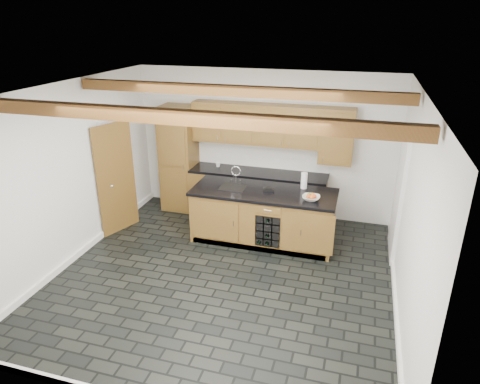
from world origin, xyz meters
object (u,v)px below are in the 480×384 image
(island, at_px, (263,216))
(paper_towel, at_px, (304,181))
(kitchen_scale, at_px, (269,189))
(fruit_bowl, at_px, (311,198))

(island, xyz_separation_m, paper_towel, (0.62, 0.33, 0.61))
(kitchen_scale, bearing_deg, fruit_bowl, -26.38)
(island, xyz_separation_m, fruit_bowl, (0.81, -0.15, 0.50))
(fruit_bowl, distance_m, paper_towel, 0.52)
(paper_towel, bearing_deg, island, -152.46)
(kitchen_scale, relative_size, fruit_bowl, 0.72)
(island, bearing_deg, kitchen_scale, 36.86)
(fruit_bowl, bearing_deg, island, 169.45)
(fruit_bowl, xyz_separation_m, paper_towel, (-0.19, 0.48, 0.11))
(island, distance_m, fruit_bowl, 0.97)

